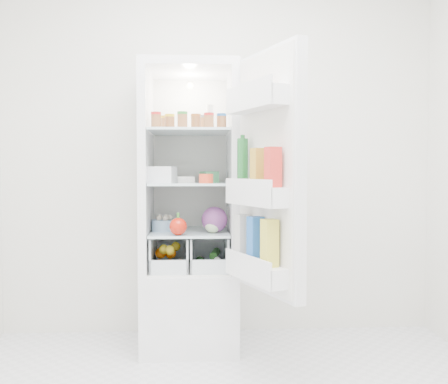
{
  "coord_description": "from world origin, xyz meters",
  "views": [
    {
      "loc": [
        -0.15,
        -2.0,
        1.13
      ],
      "look_at": [
        0.01,
        0.95,
        1.01
      ],
      "focal_mm": 40.0,
      "sensor_mm": 36.0,
      "label": 1
    }
  ],
  "objects": [
    {
      "name": "crisper_right",
      "position": [
        -0.08,
        1.19,
        0.61
      ],
      "size": [
        0.23,
        0.46,
        0.22
      ],
      "primitive_type": null,
      "color": "silver",
      "rests_on": "refrigerator"
    },
    {
      "name": "foil_tray",
      "position": [
        -0.24,
        1.34,
        1.08
      ],
      "size": [
        0.15,
        0.12,
        0.04
      ],
      "primitive_type": "cube",
      "rotation": [
        0.0,
        0.0,
        0.05
      ],
      "color": "silver",
      "rests_on": "shelf_mid"
    },
    {
      "name": "shelf_low",
      "position": [
        -0.2,
        1.19,
        0.74
      ],
      "size": [
        0.49,
        0.53,
        0.01
      ],
      "primitive_type": "cube",
      "color": "silver",
      "rests_on": "refrigerator"
    },
    {
      "name": "room_walls",
      "position": [
        0.0,
        0.0,
        1.59
      ],
      "size": [
        3.02,
        3.02,
        2.61
      ],
      "color": "silver",
      "rests_on": "ground"
    },
    {
      "name": "tin_red",
      "position": [
        -0.1,
        0.97,
        1.09
      ],
      "size": [
        0.11,
        0.11,
        0.06
      ],
      "primitive_type": "cylinder",
      "rotation": [
        0.0,
        0.0,
        -0.39
      ],
      "color": "red",
      "rests_on": "shelf_mid"
    },
    {
      "name": "condiment_jars",
      "position": [
        -0.21,
        1.13,
        1.43
      ],
      "size": [
        0.46,
        0.34,
        0.08
      ],
      "color": "#B21919",
      "rests_on": "shelf_top"
    },
    {
      "name": "bell_pepper",
      "position": [
        -0.27,
        0.97,
        0.8
      ],
      "size": [
        0.1,
        0.1,
        0.1
      ],
      "primitive_type": "sphere",
      "color": "#B91B0B",
      "rests_on": "shelf_low"
    },
    {
      "name": "squeeze_bottle",
      "position": [
        -0.07,
        1.22,
        1.47
      ],
      "size": [
        0.05,
        0.05,
        0.17
      ],
      "primitive_type": "cylinder",
      "rotation": [
        0.0,
        0.0,
        -0.08
      ],
      "color": "white",
      "rests_on": "shelf_top"
    },
    {
      "name": "citrus_pile",
      "position": [
        -0.33,
        1.12,
        0.59
      ],
      "size": [
        0.2,
        0.24,
        0.16
      ],
      "color": "orange",
      "rests_on": "refrigerator"
    },
    {
      "name": "veg_pile",
      "position": [
        -0.07,
        1.18,
        0.56
      ],
      "size": [
        0.16,
        0.3,
        0.1
      ],
      "color": "#1D511B",
      "rests_on": "refrigerator"
    },
    {
      "name": "shelf_top",
      "position": [
        -0.2,
        1.19,
        1.38
      ],
      "size": [
        0.49,
        0.53,
        0.02
      ],
      "primitive_type": "cube",
      "color": "silver",
      "rests_on": "refrigerator"
    },
    {
      "name": "crisper_left",
      "position": [
        -0.32,
        1.19,
        0.61
      ],
      "size": [
        0.23,
        0.46,
        0.22
      ],
      "primitive_type": null,
      "color": "silver",
      "rests_on": "refrigerator"
    },
    {
      "name": "tub_green",
      "position": [
        -0.08,
        1.23,
        1.09
      ],
      "size": [
        0.13,
        0.15,
        0.07
      ],
      "primitive_type": "cube",
      "rotation": [
        0.0,
        0.0,
        0.38
      ],
      "color": "#408D56",
      "rests_on": "shelf_mid"
    },
    {
      "name": "red_cabbage",
      "position": [
        -0.05,
        1.1,
        0.83
      ],
      "size": [
        0.16,
        0.16,
        0.16
      ],
      "primitive_type": "sphere",
      "color": "#531E59",
      "rests_on": "shelf_low"
    },
    {
      "name": "mushroom_bowl",
      "position": [
        -0.36,
        1.19,
        0.78
      ],
      "size": [
        0.17,
        0.17,
        0.07
      ],
      "primitive_type": "cylinder",
      "rotation": [
        0.0,
        0.0,
        0.11
      ],
      "color": "#84A6C4",
      "rests_on": "shelf_low"
    },
    {
      "name": "shelf_mid",
      "position": [
        -0.2,
        1.19,
        1.05
      ],
      "size": [
        0.49,
        0.53,
        0.02
      ],
      "primitive_type": "cube",
      "color": "silver",
      "rests_on": "refrigerator"
    },
    {
      "name": "salad_bag",
      "position": [
        -0.06,
        1.07,
        0.8
      ],
      "size": [
        0.1,
        0.1,
        0.1
      ],
      "primitive_type": "sphere",
      "color": "#B1C292",
      "rests_on": "shelf_low"
    },
    {
      "name": "tub_white",
      "position": [
        -0.37,
        1.11,
        1.11
      ],
      "size": [
        0.19,
        0.19,
        0.1
      ],
      "primitive_type": "cube",
      "rotation": [
        0.0,
        0.0,
        -0.2
      ],
      "color": "white",
      "rests_on": "shelf_mid"
    },
    {
      "name": "refrigerator",
      "position": [
        -0.2,
        1.25,
        0.67
      ],
      "size": [
        0.6,
        0.6,
        1.8
      ],
      "color": "white",
      "rests_on": "ground"
    },
    {
      "name": "fridge_door",
      "position": [
        0.21,
        0.63,
        1.09
      ],
      "size": [
        0.36,
        0.58,
        1.3
      ],
      "rotation": [
        0.0,
        0.0,
        1.95
      ],
      "color": "white",
      "rests_on": "refrigerator"
    }
  ]
}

